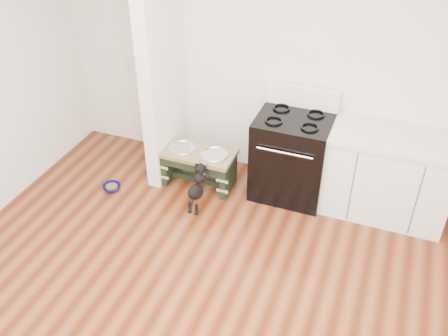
% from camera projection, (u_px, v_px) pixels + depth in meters
% --- Properties ---
extents(room_shell, '(5.00, 5.00, 5.00)m').
position_uv_depth(room_shell, '(176.00, 174.00, 3.01)').
color(room_shell, silver).
rests_on(room_shell, ground).
extents(partition_wall, '(0.15, 0.80, 2.70)m').
position_uv_depth(partition_wall, '(162.00, 60.00, 5.11)').
color(partition_wall, silver).
rests_on(partition_wall, ground).
extents(oven_range, '(0.76, 0.69, 1.14)m').
position_uv_depth(oven_range, '(292.00, 155.00, 5.25)').
color(oven_range, black).
rests_on(oven_range, ground).
extents(cabinet_run, '(1.24, 0.64, 0.91)m').
position_uv_depth(cabinet_run, '(387.00, 175.00, 4.99)').
color(cabinet_run, white).
rests_on(cabinet_run, ground).
extents(dog_feeder, '(0.79, 0.42, 0.45)m').
position_uv_depth(dog_feeder, '(198.00, 161.00, 5.44)').
color(dog_feeder, black).
rests_on(dog_feeder, ground).
extents(puppy, '(0.14, 0.41, 0.48)m').
position_uv_depth(puppy, '(197.00, 186.00, 5.15)').
color(puppy, black).
rests_on(puppy, ground).
extents(floor_bowl, '(0.24, 0.24, 0.06)m').
position_uv_depth(floor_bowl, '(112.00, 187.00, 5.52)').
color(floor_bowl, '#0C0C55').
rests_on(floor_bowl, ground).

